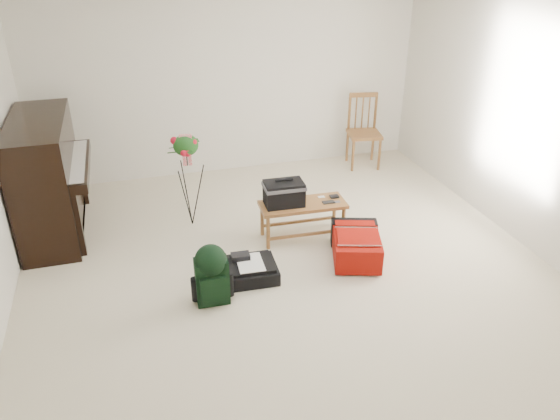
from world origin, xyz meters
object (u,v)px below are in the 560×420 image
object	(u,v)px
dining_chair	(363,132)
piano	(49,180)
flower_stand	(189,181)
bench	(290,197)
black_duffel	(248,270)
green_backpack	(212,272)
red_suitcase	(354,243)

from	to	relation	value
dining_chair	piano	bearing A→B (deg)	-158.14
piano	flower_stand	size ratio (longest dim) A/B	1.38
bench	dining_chair	xyz separation A→B (m)	(1.56, 1.66, -0.01)
black_duffel	green_backpack	xyz separation A→B (m)	(-0.38, -0.28, 0.23)
green_backpack	flower_stand	bearing A→B (deg)	91.26
bench	black_duffel	bearing A→B (deg)	-133.13
dining_chair	flower_stand	world-z (taller)	flower_stand
piano	bench	size ratio (longest dim) A/B	1.64
bench	green_backpack	xyz separation A→B (m)	(-0.98, -0.87, -0.18)
bench	red_suitcase	size ratio (longest dim) A/B	1.17
piano	green_backpack	xyz separation A→B (m)	(1.40, -1.75, -0.29)
dining_chair	green_backpack	bearing A→B (deg)	-124.42
dining_chair	green_backpack	distance (m)	3.58
flower_stand	dining_chair	bearing A→B (deg)	34.83
black_duffel	green_backpack	bearing A→B (deg)	-140.39
dining_chair	red_suitcase	distance (m)	2.44
black_duffel	green_backpack	size ratio (longest dim) A/B	0.99
red_suitcase	green_backpack	world-z (taller)	green_backpack
bench	piano	bearing A→B (deg)	162.02
dining_chair	red_suitcase	xyz separation A→B (m)	(-1.04, -2.18, -0.32)
black_duffel	piano	bearing A→B (deg)	143.53
bench	flower_stand	bearing A→B (deg)	149.97
piano	red_suitcase	distance (m)	3.24
dining_chair	black_duffel	distance (m)	3.14
red_suitcase	flower_stand	size ratio (longest dim) A/B	0.72
dining_chair	black_duffel	world-z (taller)	dining_chair
dining_chair	bench	bearing A→B (deg)	-122.56
bench	black_duffel	world-z (taller)	bench
piano	green_backpack	world-z (taller)	piano
black_duffel	flower_stand	distance (m)	1.32
black_duffel	flower_stand	world-z (taller)	flower_stand
bench	red_suitcase	xyz separation A→B (m)	(0.51, -0.52, -0.34)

